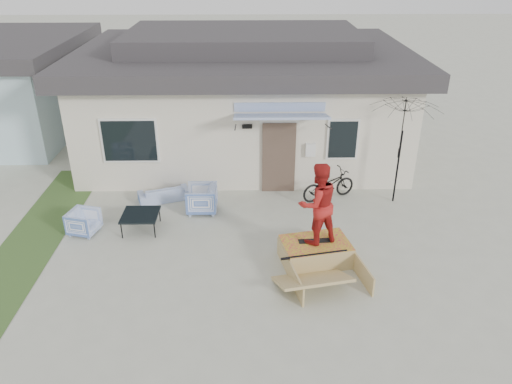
{
  "coord_description": "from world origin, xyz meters",
  "views": [
    {
      "loc": [
        0.11,
        -8.63,
        6.56
      ],
      "look_at": [
        0.3,
        1.8,
        1.3
      ],
      "focal_mm": 34.71,
      "sensor_mm": 36.0,
      "label": 1
    }
  ],
  "objects_px": {
    "armchair_right": "(201,198)",
    "skateboard": "(315,240)",
    "patio_umbrella": "(401,143)",
    "skate_ramp": "(315,252)",
    "skater": "(318,203)",
    "coffee_table": "(141,222)",
    "loveseat": "(164,191)",
    "bicycle": "(329,182)",
    "armchair_left": "(84,221)"
  },
  "relations": [
    {
      "from": "loveseat",
      "to": "skater",
      "type": "xyz_separation_m",
      "value": [
        3.92,
        -3.08,
        1.22
      ]
    },
    {
      "from": "loveseat",
      "to": "skate_ramp",
      "type": "height_order",
      "value": "loveseat"
    },
    {
      "from": "patio_umbrella",
      "to": "skate_ramp",
      "type": "distance_m",
      "value": 4.19
    },
    {
      "from": "loveseat",
      "to": "armchair_right",
      "type": "height_order",
      "value": "armchair_right"
    },
    {
      "from": "loveseat",
      "to": "skate_ramp",
      "type": "bearing_deg",
      "value": 122.28
    },
    {
      "from": "armchair_right",
      "to": "patio_umbrella",
      "type": "relative_size",
      "value": 0.37
    },
    {
      "from": "loveseat",
      "to": "skater",
      "type": "relative_size",
      "value": 0.74
    },
    {
      "from": "armchair_right",
      "to": "patio_umbrella",
      "type": "xyz_separation_m",
      "value": [
        5.38,
        0.5,
        1.34
      ]
    },
    {
      "from": "armchair_left",
      "to": "skateboard",
      "type": "height_order",
      "value": "armchair_left"
    },
    {
      "from": "bicycle",
      "to": "skateboard",
      "type": "bearing_deg",
      "value": 142.47
    },
    {
      "from": "coffee_table",
      "to": "armchair_right",
      "type": "bearing_deg",
      "value": 32.98
    },
    {
      "from": "armchair_right",
      "to": "skate_ramp",
      "type": "xyz_separation_m",
      "value": [
        2.79,
        -2.44,
        -0.16
      ]
    },
    {
      "from": "loveseat",
      "to": "bicycle",
      "type": "distance_m",
      "value": 4.69
    },
    {
      "from": "loveseat",
      "to": "patio_umbrella",
      "type": "bearing_deg",
      "value": 159.12
    },
    {
      "from": "loveseat",
      "to": "coffee_table",
      "type": "xyz_separation_m",
      "value": [
        -0.33,
        -1.64,
        -0.05
      ]
    },
    {
      "from": "armchair_left",
      "to": "skater",
      "type": "bearing_deg",
      "value": -88.51
    },
    {
      "from": "coffee_table",
      "to": "skateboard",
      "type": "distance_m",
      "value": 4.5
    },
    {
      "from": "skater",
      "to": "armchair_left",
      "type": "bearing_deg",
      "value": -35.5
    },
    {
      "from": "loveseat",
      "to": "armchair_left",
      "type": "distance_m",
      "value": 2.48
    },
    {
      "from": "coffee_table",
      "to": "patio_umbrella",
      "type": "height_order",
      "value": "patio_umbrella"
    },
    {
      "from": "bicycle",
      "to": "skater",
      "type": "height_order",
      "value": "skater"
    },
    {
      "from": "skate_ramp",
      "to": "skateboard",
      "type": "distance_m",
      "value": 0.28
    },
    {
      "from": "bicycle",
      "to": "skater",
      "type": "distance_m",
      "value": 3.31
    },
    {
      "from": "coffee_table",
      "to": "loveseat",
      "type": "bearing_deg",
      "value": 78.66
    },
    {
      "from": "armchair_left",
      "to": "bicycle",
      "type": "height_order",
      "value": "bicycle"
    },
    {
      "from": "coffee_table",
      "to": "bicycle",
      "type": "xyz_separation_m",
      "value": [
        5.01,
        1.63,
        0.3
      ]
    },
    {
      "from": "skate_ramp",
      "to": "skateboard",
      "type": "xyz_separation_m",
      "value": [
        -0.01,
        0.05,
        0.27
      ]
    },
    {
      "from": "armchair_right",
      "to": "skateboard",
      "type": "xyz_separation_m",
      "value": [
        2.78,
        -2.39,
        0.11
      ]
    },
    {
      "from": "loveseat",
      "to": "patio_umbrella",
      "type": "distance_m",
      "value": 6.69
    },
    {
      "from": "patio_umbrella",
      "to": "skate_ramp",
      "type": "relative_size",
      "value": 1.1
    },
    {
      "from": "armchair_right",
      "to": "skater",
      "type": "relative_size",
      "value": 0.43
    },
    {
      "from": "armchair_right",
      "to": "loveseat",
      "type": "bearing_deg",
      "value": -120.99
    },
    {
      "from": "coffee_table",
      "to": "bicycle",
      "type": "distance_m",
      "value": 5.28
    },
    {
      "from": "skate_ramp",
      "to": "skater",
      "type": "xyz_separation_m",
      "value": [
        -0.01,
        0.05,
        1.25
      ]
    },
    {
      "from": "patio_umbrella",
      "to": "skateboard",
      "type": "distance_m",
      "value": 4.07
    },
    {
      "from": "armchair_left",
      "to": "loveseat",
      "type": "bearing_deg",
      "value": -29.61
    },
    {
      "from": "loveseat",
      "to": "skater",
      "type": "bearing_deg",
      "value": 122.65
    },
    {
      "from": "coffee_table",
      "to": "patio_umbrella",
      "type": "relative_size",
      "value": 0.41
    },
    {
      "from": "skateboard",
      "to": "armchair_left",
      "type": "bearing_deg",
      "value": 162.88
    },
    {
      "from": "coffee_table",
      "to": "bicycle",
      "type": "height_order",
      "value": "bicycle"
    },
    {
      "from": "skate_ramp",
      "to": "skateboard",
      "type": "bearing_deg",
      "value": 90.0
    },
    {
      "from": "coffee_table",
      "to": "skater",
      "type": "relative_size",
      "value": 0.48
    },
    {
      "from": "armchair_right",
      "to": "bicycle",
      "type": "bearing_deg",
      "value": 101.16
    },
    {
      "from": "skate_ramp",
      "to": "skater",
      "type": "bearing_deg",
      "value": 90.0
    },
    {
      "from": "armchair_left",
      "to": "skate_ramp",
      "type": "bearing_deg",
      "value": -88.96
    },
    {
      "from": "armchair_right",
      "to": "patio_umbrella",
      "type": "bearing_deg",
      "value": 95.57
    },
    {
      "from": "patio_umbrella",
      "to": "skater",
      "type": "xyz_separation_m",
      "value": [
        -2.6,
        -2.89,
        -0.25
      ]
    },
    {
      "from": "patio_umbrella",
      "to": "loveseat",
      "type": "bearing_deg",
      "value": 178.3
    },
    {
      "from": "loveseat",
      "to": "patio_umbrella",
      "type": "relative_size",
      "value": 0.64
    },
    {
      "from": "patio_umbrella",
      "to": "skate_ramp",
      "type": "xyz_separation_m",
      "value": [
        -2.59,
        -2.94,
        -1.5
      ]
    }
  ]
}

